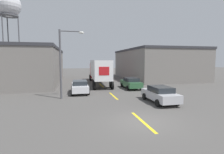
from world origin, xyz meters
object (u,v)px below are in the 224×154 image
parked_car_right_mid (131,83)px  parked_car_right_near (160,94)px  street_lamp (64,58)px  semi_truck (99,70)px  water_tower (8,6)px  parked_car_left_far (80,86)px

parked_car_right_mid → parked_car_right_near: size_ratio=1.00×
street_lamp → parked_car_right_near: bearing=-23.0°
semi_truck → water_tower: bearing=134.4°
parked_car_right_mid → street_lamp: (-8.80, -4.65, 3.33)m
parked_car_right_near → street_lamp: (-8.80, 3.74, 3.33)m
parked_car_right_mid → parked_car_right_near: bearing=-90.0°
street_lamp → parked_car_right_mid: bearing=27.8°
semi_truck → parked_car_right_near: bearing=-73.2°
parked_car_right_near → water_tower: bearing=122.8°
semi_truck → parked_car_right_mid: 7.33m
semi_truck → parked_car_right_mid: semi_truck is taller
parked_car_right_near → street_lamp: 10.13m
street_lamp → parked_car_left_far: bearing=58.6°
semi_truck → street_lamp: bearing=-112.8°
semi_truck → water_tower: water_tower is taller
semi_truck → parked_car_right_mid: (3.65, -6.15, -1.59)m
parked_car_left_far → street_lamp: street_lamp is taller
parked_car_left_far → parked_car_right_mid: 7.40m
semi_truck → street_lamp: (-5.15, -10.80, 1.74)m
parked_car_right_mid → water_tower: bearing=129.6°
parked_car_right_near → parked_car_left_far: bearing=137.8°
parked_car_right_mid → water_tower: water_tower is taller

